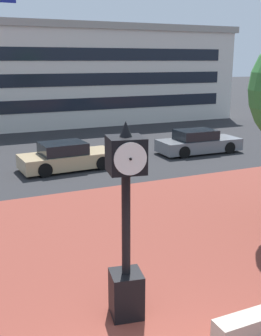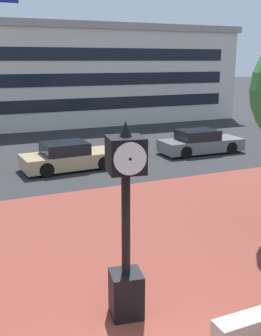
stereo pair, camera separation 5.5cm
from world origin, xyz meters
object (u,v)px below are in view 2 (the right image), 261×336
at_px(car_street_mid, 69,157).
at_px(car_street_far, 200,143).
at_px(street_clock, 126,229).
at_px(civic_building, 33,73).

bearing_deg(car_street_mid, car_street_far, 90.22).
relative_size(street_clock, civic_building, 0.12).
bearing_deg(street_clock, car_street_far, 61.69).
bearing_deg(civic_building, car_street_mid, -96.75).
height_order(car_street_mid, car_street_far, same).
distance_m(car_street_mid, car_street_far, 7.53).
bearing_deg(car_street_far, car_street_mid, -85.19).
xyz_separation_m(car_street_mid, civic_building, (2.19, 18.54, 3.25)).
xyz_separation_m(street_clock, car_street_mid, (2.09, 11.50, -1.26)).
xyz_separation_m(street_clock, car_street_far, (9.61, 11.94, -1.26)).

